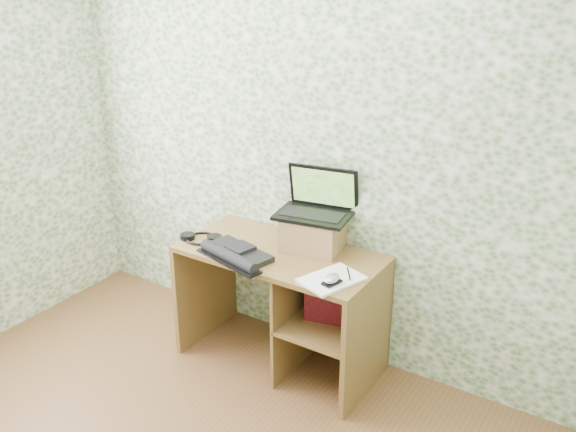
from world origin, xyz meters
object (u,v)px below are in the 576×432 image
Objects in this scene: riser at (313,233)px; desk at (294,293)px; keyboard at (235,254)px; laptop at (317,204)px; notepad at (332,279)px.

desk is at bearing -115.88° from riser.
keyboard reaches higher than desk.
laptop is (0.06, 0.16, 0.54)m from desk.
keyboard is at bearing -131.62° from riser.
riser reaches higher than desk.
desk is 2.45× the size of keyboard.
laptop reaches higher than desk.
keyboard is at bearing -137.43° from desk.
laptop is 1.43× the size of notepad.
riser is at bearing 62.11° from keyboard.
desk is 0.39m from riser.
notepad is at bearing -45.36° from riser.
desk is at bearing 56.30° from keyboard.
notepad is (0.29, -0.30, -0.09)m from riser.
riser is 1.03× the size of notepad.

